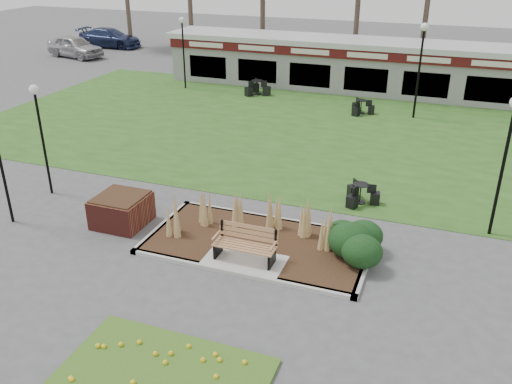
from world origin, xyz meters
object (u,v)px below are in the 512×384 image
(lamp_post_mid_right, at_px, (422,50))
(car_black, at_px, (257,56))
(park_bench, at_px, (246,243))
(bistro_set_b, at_px, (257,90))
(food_pavilion, at_px, (371,66))
(car_silver, at_px, (75,46))
(lamp_post_near_right, at_px, (509,137))
(car_blue, at_px, (110,38))
(lamp_post_near_left, at_px, (39,116))
(bistro_set_a, at_px, (361,109))
(bistro_set_c, at_px, (360,196))
(brick_planter, at_px, (122,210))
(lamp_post_far_left, at_px, (183,37))

(lamp_post_mid_right, relative_size, car_black, 1.18)
(park_bench, bearing_deg, bistro_set_b, 109.25)
(car_black, bearing_deg, food_pavilion, -113.81)
(food_pavilion, bearing_deg, car_silver, 173.52)
(car_black, bearing_deg, lamp_post_near_right, -139.22)
(car_blue, bearing_deg, lamp_post_near_left, -151.92)
(lamp_post_mid_right, relative_size, bistro_set_a, 3.56)
(bistro_set_c, bearing_deg, car_black, 119.02)
(brick_planter, distance_m, bistro_set_c, 7.75)
(lamp_post_near_right, bearing_deg, lamp_post_far_left, 142.73)
(bistro_set_a, xyz_separation_m, car_blue, (-22.78, 11.70, 0.51))
(bistro_set_a, height_order, car_blue, car_blue)
(lamp_post_far_left, height_order, car_blue, lamp_post_far_left)
(car_black, distance_m, car_blue, 13.93)
(lamp_post_near_right, xyz_separation_m, bistro_set_b, (-12.13, 12.76, -2.79))
(bistro_set_a, bearing_deg, car_blue, 152.82)
(food_pavilion, xyz_separation_m, car_silver, (-22.40, 2.54, -0.68))
(bistro_set_c, height_order, car_silver, car_silver)
(brick_planter, bearing_deg, bistro_set_b, 95.18)
(lamp_post_near_left, relative_size, lamp_post_far_left, 0.94)
(bistro_set_a, xyz_separation_m, bistro_set_c, (1.84, -10.30, -0.01))
(lamp_post_far_left, bearing_deg, bistro_set_a, -8.41)
(car_blue, bearing_deg, bistro_set_a, -119.14)
(lamp_post_near_left, xyz_separation_m, bistro_set_a, (8.37, 13.23, -2.53))
(lamp_post_near_right, bearing_deg, lamp_post_mid_right, 106.37)
(lamp_post_far_left, bearing_deg, car_silver, 155.01)
(food_pavilion, distance_m, bistro_set_b, 6.66)
(brick_planter, relative_size, car_blue, 0.29)
(bistro_set_a, bearing_deg, lamp_post_near_left, -122.31)
(park_bench, relative_size, lamp_post_near_left, 0.45)
(park_bench, xyz_separation_m, car_blue, (-22.39, 26.75, 0.17))
(lamp_post_near_left, bearing_deg, lamp_post_near_right, 8.66)
(food_pavilion, relative_size, lamp_post_mid_right, 5.40)
(lamp_post_near_left, distance_m, lamp_post_near_right, 14.42)
(lamp_post_mid_right, bearing_deg, lamp_post_near_left, -129.14)
(lamp_post_near_left, bearing_deg, bistro_set_a, 57.69)
(lamp_post_near_left, height_order, lamp_post_near_right, lamp_post_near_right)
(park_bench, relative_size, car_blue, 0.33)
(lamp_post_near_left, relative_size, car_silver, 0.81)
(food_pavilion, distance_m, lamp_post_near_left, 19.64)
(lamp_post_far_left, height_order, car_black, lamp_post_far_left)
(lamp_post_near_right, bearing_deg, park_bench, -147.56)
(lamp_post_near_left, distance_m, lamp_post_far_left, 15.01)
(car_black, bearing_deg, lamp_post_near_left, -173.69)
(park_bench, bearing_deg, lamp_post_mid_right, 79.00)
(food_pavilion, relative_size, lamp_post_far_left, 6.03)
(food_pavilion, distance_m, lamp_post_far_left, 10.90)
(lamp_post_far_left, xyz_separation_m, car_blue, (-12.04, 10.11, -2.22))
(brick_planter, xyz_separation_m, bistro_set_c, (6.64, 4.00, -0.23))
(bistro_set_a, height_order, car_silver, car_silver)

